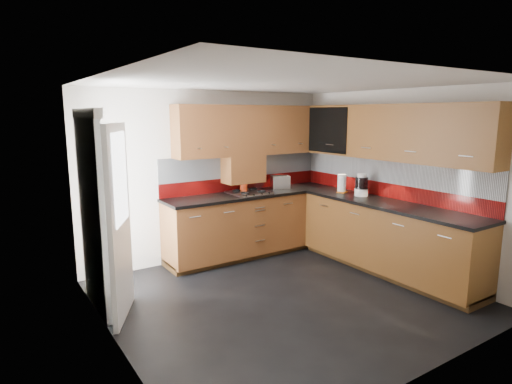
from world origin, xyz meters
TOP-DOWN VIEW (x-y plane):
  - room at (0.00, 0.00)m, footprint 4.00×3.80m
  - base_cabinets at (1.07, 0.72)m, footprint 2.70×3.20m
  - countertop at (1.05, 0.70)m, footprint 2.72×3.22m
  - backsplash at (1.28, 0.93)m, footprint 2.70×3.20m
  - upper_cabinets at (1.23, 0.78)m, footprint 2.50×3.20m
  - extractor_hood at (0.45, 1.64)m, footprint 0.60×0.33m
  - glass_cabinet at (1.71, 1.07)m, footprint 0.32×0.80m
  - back_door at (-1.78, 0.75)m, footprint 0.42×1.19m
  - gas_hob at (0.45, 1.47)m, footprint 0.56×0.49m
  - utensil_pot at (0.45, 1.64)m, footprint 0.11×0.11m
  - toaster at (1.09, 1.57)m, footprint 0.32×0.25m
  - food_processor at (1.66, 0.44)m, footprint 0.19×0.19m
  - paper_towel at (1.64, 0.81)m, footprint 0.15×0.15m
  - orange_cloth at (1.63, 0.78)m, footprint 0.16×0.15m

SIDE VIEW (x-z plane):
  - base_cabinets at x=1.07m, z-range -0.04..0.91m
  - countertop at x=1.05m, z-range 0.90..0.94m
  - orange_cloth at x=1.63m, z-range 0.94..0.95m
  - gas_hob at x=0.45m, z-range 0.93..0.98m
  - utensil_pot at x=0.45m, z-range 0.83..1.23m
  - back_door at x=-1.78m, z-range 0.01..2.05m
  - toaster at x=1.09m, z-range 0.94..1.14m
  - paper_towel at x=1.64m, z-range 0.94..1.20m
  - food_processor at x=1.66m, z-range 0.93..1.24m
  - backsplash at x=1.28m, z-range 0.94..1.48m
  - extractor_hood at x=0.45m, z-range 1.08..1.48m
  - room at x=0.00m, z-range 0.18..2.82m
  - upper_cabinets at x=1.23m, z-range 1.48..2.20m
  - glass_cabinet at x=1.71m, z-range 1.54..2.20m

